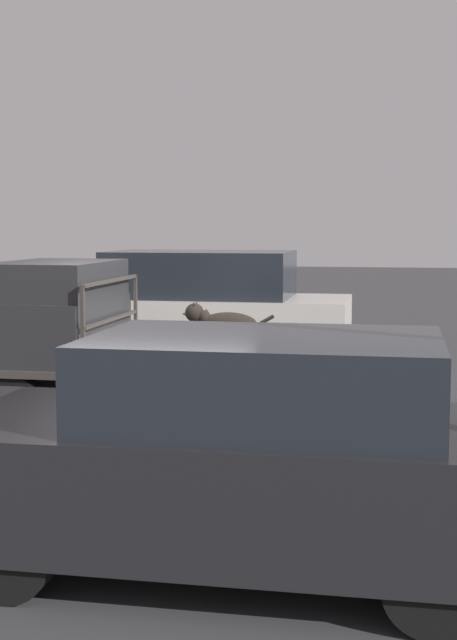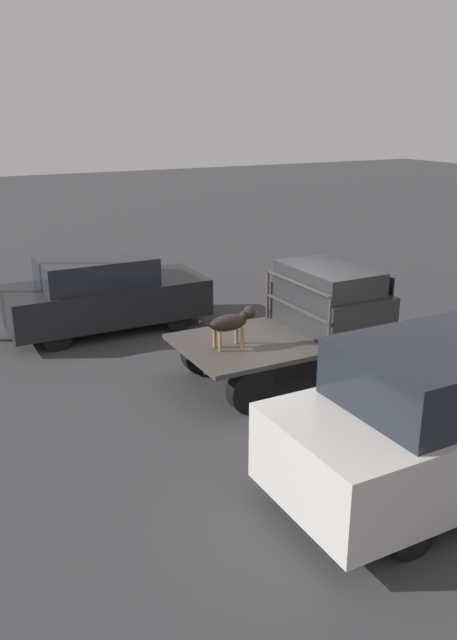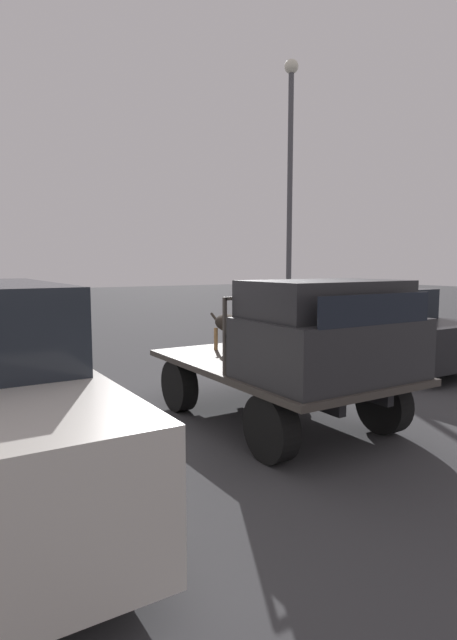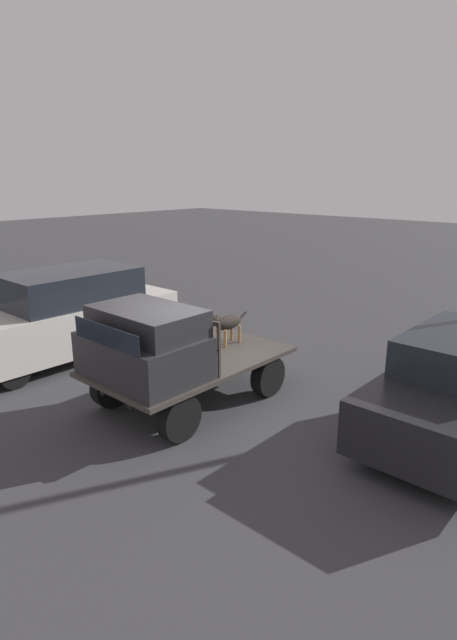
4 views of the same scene
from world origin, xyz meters
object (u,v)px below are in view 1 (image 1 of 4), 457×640
(flatbed_truck, at_px, (137,379))
(parked_pickup_far, at_px, (189,314))
(parked_sedan, at_px, (242,454))
(dog, at_px, (221,324))

(flatbed_truck, relative_size, parked_pickup_far, 0.70)
(parked_sedan, relative_size, parked_pickup_far, 0.82)
(dog, bearing_deg, parked_sedan, 115.65)
(flatbed_truck, xyz_separation_m, dog, (-0.99, -0.07, 0.66))
(flatbed_truck, xyz_separation_m, parked_pickup_far, (0.27, -3.77, 0.37))
(flatbed_truck, distance_m, parked_pickup_far, 3.80)
(parked_pickup_far, bearing_deg, flatbed_truck, 101.78)
(flatbed_truck, height_order, dog, dog)
(parked_pickup_far, bearing_deg, parked_sedan, 113.60)
(dog, bearing_deg, parked_pickup_far, -58.78)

